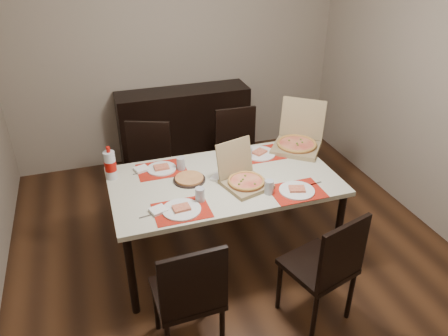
% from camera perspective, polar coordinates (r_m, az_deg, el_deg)
% --- Properties ---
extents(ground, '(3.80, 4.00, 0.02)m').
position_cam_1_polar(ground, '(3.95, 1.35, -10.98)').
color(ground, '#432614').
rests_on(ground, ground).
extents(room_walls, '(3.84, 4.02, 2.62)m').
position_cam_1_polar(room_walls, '(3.51, -0.76, 16.03)').
color(room_walls, gray).
rests_on(room_walls, ground).
extents(sideboard, '(1.50, 0.40, 0.90)m').
position_cam_1_polar(sideboard, '(5.16, -5.21, 5.36)').
color(sideboard, black).
rests_on(sideboard, ground).
extents(dining_table, '(1.80, 1.00, 0.75)m').
position_cam_1_polar(dining_table, '(3.54, -0.00, -2.35)').
color(dining_table, beige).
rests_on(dining_table, ground).
extents(chair_near_left, '(0.43, 0.43, 0.93)m').
position_cam_1_polar(chair_near_left, '(2.86, -4.54, -16.11)').
color(chair_near_left, black).
rests_on(chair_near_left, ground).
extents(chair_near_right, '(0.52, 0.52, 0.93)m').
position_cam_1_polar(chair_near_right, '(3.12, 13.22, -12.28)').
color(chair_near_right, black).
rests_on(chair_near_right, ground).
extents(chair_far_left, '(0.54, 0.54, 0.93)m').
position_cam_1_polar(chair_far_left, '(4.22, -9.89, 0.12)').
color(chair_far_left, black).
rests_on(chair_far_left, ground).
extents(chair_far_right, '(0.44, 0.44, 0.93)m').
position_cam_1_polar(chair_far_right, '(4.46, 1.93, 2.28)').
color(chair_far_right, black).
rests_on(chair_far_right, ground).
extents(setting_near_left, '(0.50, 0.30, 0.11)m').
position_cam_1_polar(setting_near_left, '(3.16, -5.31, -4.99)').
color(setting_near_left, '#B4180C').
rests_on(setting_near_left, dining_table).
extents(setting_near_right, '(0.50, 0.30, 0.11)m').
position_cam_1_polar(setting_near_right, '(3.36, 8.60, -2.81)').
color(setting_near_right, '#B4180C').
rests_on(setting_near_right, dining_table).
extents(setting_far_left, '(0.44, 0.30, 0.11)m').
position_cam_1_polar(setting_far_left, '(3.66, -7.81, 0.07)').
color(setting_far_left, '#B4180C').
rests_on(setting_far_left, dining_table).
extents(setting_far_right, '(0.46, 0.30, 0.11)m').
position_cam_1_polar(setting_far_right, '(3.86, 4.29, 1.91)').
color(setting_far_right, '#B4180C').
rests_on(setting_far_right, dining_table).
extents(napkin_loose, '(0.16, 0.16, 0.02)m').
position_cam_1_polar(napkin_loose, '(3.51, -0.66, -1.21)').
color(napkin_loose, white).
rests_on(napkin_loose, dining_table).
extents(pizza_box_center, '(0.41, 0.43, 0.32)m').
position_cam_1_polar(pizza_box_center, '(3.41, 2.61, -1.39)').
color(pizza_box_center, '#8A7550').
rests_on(pizza_box_center, dining_table).
extents(pizza_box_right, '(0.59, 0.60, 0.40)m').
position_cam_1_polar(pizza_box_right, '(4.02, 9.58, 3.41)').
color(pizza_box_right, '#8A7550').
rests_on(pizza_box_right, dining_table).
extents(faina_plate, '(0.26, 0.26, 0.03)m').
position_cam_1_polar(faina_plate, '(3.49, -4.55, -1.44)').
color(faina_plate, black).
rests_on(faina_plate, dining_table).
extents(dip_bowl, '(0.13, 0.13, 0.03)m').
position_cam_1_polar(dip_bowl, '(3.70, -0.01, 0.58)').
color(dip_bowl, white).
rests_on(dip_bowl, dining_table).
extents(soda_bottle, '(0.09, 0.09, 0.28)m').
position_cam_1_polar(soda_bottle, '(3.57, -14.62, 0.37)').
color(soda_bottle, silver).
rests_on(soda_bottle, dining_table).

